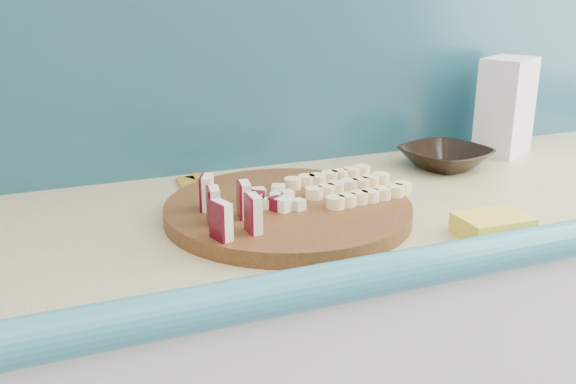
# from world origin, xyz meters

# --- Properties ---
(backsplash) EXTENTS (2.20, 0.02, 0.50)m
(backsplash) POSITION_xyz_m (0.10, 1.79, 1.16)
(backsplash) COLOR teal
(backsplash) RESTS_ON kitchen_counter
(cutting_board) EXTENTS (0.49, 0.49, 0.03)m
(cutting_board) POSITION_xyz_m (0.12, 1.46, 0.92)
(cutting_board) COLOR #41230D
(cutting_board) RESTS_ON kitchen_counter
(apple_wedges) EXTENTS (0.09, 0.17, 0.06)m
(apple_wedges) POSITION_xyz_m (-0.00, 1.40, 0.97)
(apple_wedges) COLOR beige
(apple_wedges) RESTS_ON cutting_board
(apple_chunks) EXTENTS (0.06, 0.07, 0.02)m
(apple_chunks) POSITION_xyz_m (0.09, 1.45, 0.95)
(apple_chunks) COLOR #F0EAC0
(apple_chunks) RESTS_ON cutting_board
(banana_slices) EXTENTS (0.20, 0.18, 0.02)m
(banana_slices) POSITION_xyz_m (0.25, 1.48, 0.95)
(banana_slices) COLOR #F9DE98
(banana_slices) RESTS_ON cutting_board
(brown_bowl) EXTENTS (0.23, 0.23, 0.04)m
(brown_bowl) POSITION_xyz_m (0.55, 1.62, 0.93)
(brown_bowl) COLOR black
(brown_bowl) RESTS_ON kitchen_counter
(flour_bag) EXTENTS (0.16, 0.14, 0.22)m
(flour_bag) POSITION_xyz_m (0.75, 1.67, 1.02)
(flour_bag) COLOR silver
(flour_bag) RESTS_ON kitchen_counter
(sponge) EXTENTS (0.12, 0.08, 0.03)m
(sponge) POSITION_xyz_m (0.40, 1.26, 0.93)
(sponge) COLOR gold
(sponge) RESTS_ON kitchen_counter
(banana_peel) EXTENTS (0.22, 0.19, 0.01)m
(banana_peel) POSITION_xyz_m (0.06, 1.67, 0.91)
(banana_peel) COLOR #BC9024
(banana_peel) RESTS_ON kitchen_counter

